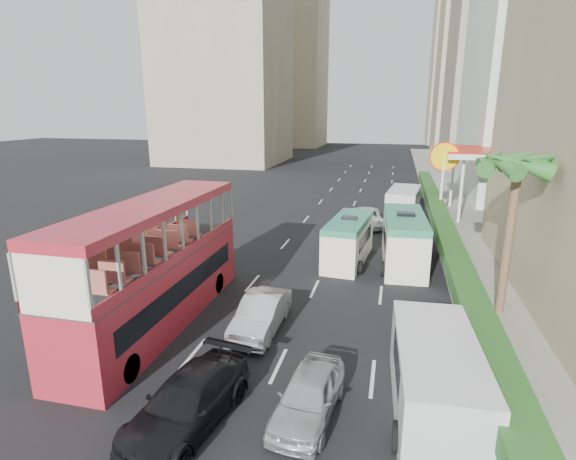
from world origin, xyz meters
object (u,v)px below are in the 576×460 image
(car_silver_lane_a, at_px, (261,330))
(minibus_far, at_px, (404,240))
(palm_tree, at_px, (508,240))
(minibus_near, at_px, (348,240))
(panel_van_near, at_px, (436,379))
(car_black, at_px, (189,423))
(van_asset, at_px, (367,226))
(shell_station, at_px, (483,184))
(double_decker_bus, at_px, (156,265))
(panel_van_far, at_px, (403,202))
(car_silver_lane_b, at_px, (308,415))

(car_silver_lane_a, bearing_deg, minibus_far, 60.40)
(palm_tree, bearing_deg, minibus_near, 141.92)
(car_silver_lane_a, distance_m, panel_van_near, 7.38)
(car_black, height_order, van_asset, car_black)
(palm_tree, height_order, shell_station, palm_tree)
(minibus_far, bearing_deg, minibus_near, -179.55)
(minibus_near, relative_size, panel_van_near, 1.02)
(car_silver_lane_a, height_order, minibus_far, minibus_far)
(shell_station, bearing_deg, car_black, -113.08)
(car_silver_lane_a, bearing_deg, double_decker_bus, -174.74)
(car_black, height_order, shell_station, shell_station)
(car_silver_lane_a, relative_size, panel_van_far, 0.76)
(shell_station, bearing_deg, car_silver_lane_b, -108.09)
(car_black, bearing_deg, panel_van_near, 26.45)
(minibus_far, height_order, panel_van_far, minibus_far)
(car_silver_lane_b, relative_size, panel_van_near, 0.69)
(van_asset, distance_m, palm_tree, 15.83)
(car_silver_lane_a, distance_m, palm_tree, 10.75)
(car_silver_lane_b, distance_m, shell_station, 28.83)
(car_black, distance_m, shell_station, 31.02)
(car_silver_lane_a, relative_size, minibus_near, 0.75)
(car_black, bearing_deg, double_decker_bus, 134.63)
(double_decker_bus, xyz_separation_m, car_silver_lane_b, (7.09, -4.28, -2.53))
(car_black, height_order, panel_van_near, panel_van_near)
(double_decker_bus, distance_m, minibus_near, 11.74)
(double_decker_bus, height_order, van_asset, double_decker_bus)
(van_asset, distance_m, panel_van_near, 21.63)
(car_black, bearing_deg, car_silver_lane_a, 95.11)
(double_decker_bus, height_order, minibus_near, double_decker_bus)
(panel_van_near, height_order, palm_tree, palm_tree)
(van_asset, relative_size, panel_van_near, 0.83)
(car_silver_lane_b, bearing_deg, minibus_near, 96.98)
(car_silver_lane_b, xyz_separation_m, van_asset, (0.18, 22.30, 0.00))
(minibus_far, xyz_separation_m, panel_van_near, (0.78, -13.04, -0.31))
(van_asset, bearing_deg, car_silver_lane_a, -108.14)
(car_silver_lane_b, xyz_separation_m, panel_van_far, (2.82, 26.22, 1.12))
(van_asset, bearing_deg, car_black, -106.76)
(minibus_near, height_order, minibus_far, minibus_far)
(double_decker_bus, relative_size, car_silver_lane_a, 2.58)
(panel_van_near, bearing_deg, palm_tree, 63.24)
(double_decker_bus, xyz_separation_m, car_silver_lane_a, (4.28, 0.32, -2.53))
(panel_van_far, bearing_deg, car_silver_lane_a, -97.96)
(minibus_near, bearing_deg, palm_tree, -32.35)
(panel_van_near, distance_m, shell_station, 26.92)
(minibus_near, xyz_separation_m, minibus_far, (3.08, 0.19, 0.17))
(minibus_near, height_order, shell_station, shell_station)
(car_black, xyz_separation_m, minibus_far, (5.94, 15.15, 1.43))
(van_asset, bearing_deg, car_silver_lane_b, -99.02)
(van_asset, height_order, shell_station, shell_station)
(minibus_near, bearing_deg, double_decker_bus, -119.56)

